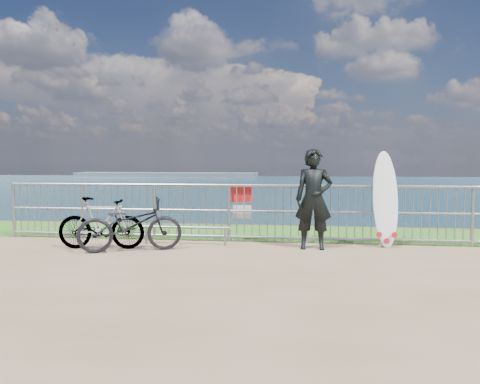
# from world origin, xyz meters

# --- Properties ---
(grass_strip) EXTENTS (120.00, 120.00, 0.00)m
(grass_strip) POSITION_xyz_m (0.00, 2.70, 0.01)
(grass_strip) COLOR #2E6D1E
(grass_strip) RESTS_ON ground
(seascape) EXTENTS (260.00, 260.00, 5.00)m
(seascape) POSITION_xyz_m (-43.75, 147.49, -4.03)
(seascape) COLOR brown
(seascape) RESTS_ON ground
(railing) EXTENTS (10.06, 0.10, 1.13)m
(railing) POSITION_xyz_m (0.02, 1.60, 0.58)
(railing) COLOR gray
(railing) RESTS_ON ground
(surfer) EXTENTS (0.66, 0.43, 1.79)m
(surfer) POSITION_xyz_m (1.11, 1.03, 0.90)
(surfer) COLOR black
(surfer) RESTS_ON ground
(surfboard) EXTENTS (0.51, 0.46, 1.77)m
(surfboard) POSITION_xyz_m (2.42, 1.44, 0.81)
(surfboard) COLOR white
(surfboard) RESTS_ON ground
(bicycle_near) EXTENTS (1.89, 1.25, 0.94)m
(bicycle_near) POSITION_xyz_m (-2.06, 0.41, 0.47)
(bicycle_near) COLOR black
(bicycle_near) RESTS_ON ground
(bicycle_far) EXTENTS (1.59, 0.59, 0.93)m
(bicycle_far) POSITION_xyz_m (-2.65, 0.56, 0.47)
(bicycle_far) COLOR black
(bicycle_far) RESTS_ON ground
(bike_rack) EXTENTS (1.71, 0.05, 0.36)m
(bike_rack) POSITION_xyz_m (-1.26, 1.14, 0.29)
(bike_rack) COLOR gray
(bike_rack) RESTS_ON ground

